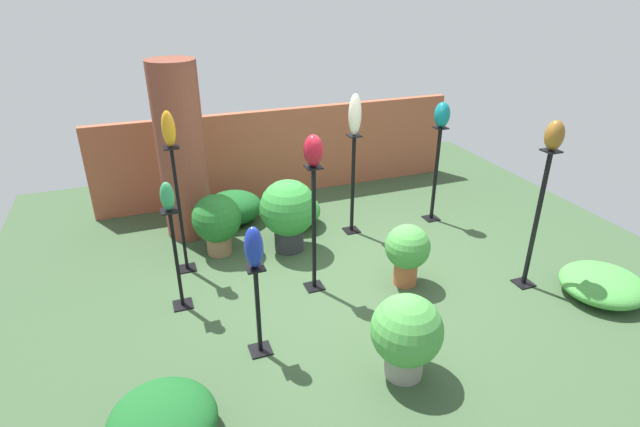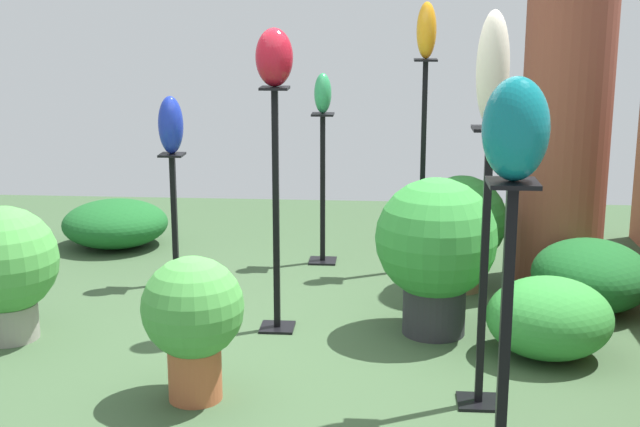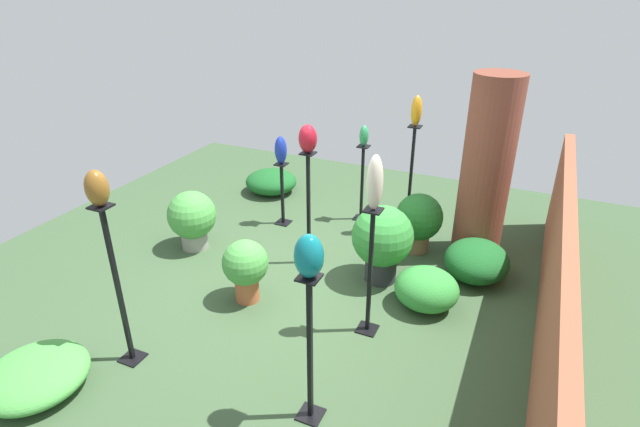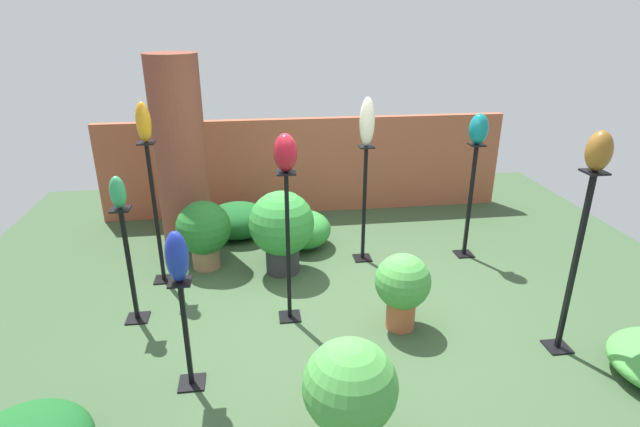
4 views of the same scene
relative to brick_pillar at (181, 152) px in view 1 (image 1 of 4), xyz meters
name	(u,v)px [view 1 (image 1 of 4)]	position (x,y,z in m)	size (l,w,h in m)	color
ground_plane	(350,276)	(1.57, -1.77, -1.13)	(8.00, 8.00, 0.00)	#385133
brick_wall_back	(283,152)	(1.57, 0.87, -0.46)	(5.60, 0.12, 1.34)	#9E5138
brick_pillar	(181,152)	(0.00, 0.00, 0.00)	(0.59, 0.59, 2.27)	brown
pedestal_bronze	(535,226)	(3.35, -2.60, -0.40)	(0.20, 0.20, 1.58)	black
pedestal_ruby	(314,235)	(1.11, -1.83, -0.47)	(0.20, 0.20, 1.43)	black
pedestal_teal	(435,178)	(3.26, -0.80, -0.51)	(0.20, 0.20, 1.34)	black
pedestal_amber	(180,216)	(-0.17, -0.94, -0.43)	(0.20, 0.20, 1.51)	black
pedestal_jade	(177,264)	(-0.31, -1.67, -0.62)	(0.20, 0.20, 1.11)	black
pedestal_ivory	(353,189)	(2.05, -0.74, -0.51)	(0.20, 0.20, 1.35)	black
pedestal_cobalt	(258,315)	(0.29, -2.63, -0.72)	(0.20, 0.20, 0.91)	black
art_vase_bronze	(554,135)	(3.35, -2.60, 0.60)	(0.18, 0.19, 0.30)	brown
art_vase_ruby	(313,151)	(1.11, -1.83, 0.46)	(0.20, 0.21, 0.32)	maroon
art_vase_teal	(442,115)	(3.26, -0.80, 0.37)	(0.20, 0.21, 0.33)	#0F727A
art_vase_amber	(168,129)	(-0.17, -0.94, 0.57)	(0.14, 0.14, 0.39)	orange
art_vase_jade	(167,196)	(-0.31, -1.67, 0.13)	(0.13, 0.12, 0.29)	#2D9356
art_vase_ivory	(355,115)	(2.05, -0.74, 0.47)	(0.16, 0.15, 0.52)	beige
art_vase_cobalt	(254,247)	(0.29, -2.63, -0.03)	(0.16, 0.17, 0.39)	#192D9E
potted_plant_near_pillar	(407,250)	(2.10, -2.11, -0.70)	(0.50, 0.50, 0.72)	#B25B38
potted_plant_mid_left	(288,211)	(1.11, -0.91, -0.60)	(0.70, 0.70, 0.93)	#2D2D33
potted_plant_walkway_edge	(217,221)	(0.26, -0.69, -0.69)	(0.60, 0.60, 0.78)	#936B4C
potted_plant_mid_right	(406,333)	(1.38, -3.36, -0.69)	(0.62, 0.62, 0.78)	gray
foliage_bed_east	(603,284)	(3.97, -3.07, -0.99)	(0.88, 0.87, 0.29)	#479942
foliage_bed_west	(163,421)	(-0.63, -3.34, -0.95)	(0.81, 0.83, 0.37)	#195923
foliage_bed_center	(233,208)	(0.60, 0.10, -0.91)	(0.82, 0.74, 0.44)	#195923
foliage_bed_rear	(297,210)	(1.41, -0.30, -0.91)	(0.64, 0.69, 0.44)	#338C38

